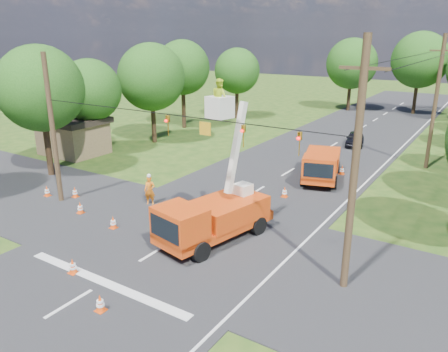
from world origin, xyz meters
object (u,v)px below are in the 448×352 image
Objects in this scene: distant_car at (355,139)px; traffic_cone_2 at (257,199)px; bucket_truck at (213,210)px; traffic_cone_4 at (80,208)px; traffic_cone_8 at (113,222)px; traffic_cone_3 at (285,192)px; pole_right_mid at (435,102)px; traffic_cone_5 at (75,192)px; traffic_cone_0 at (73,266)px; second_truck at (321,165)px; tree_left_e at (183,68)px; pole_left at (53,130)px; traffic_cone_1 at (100,303)px; tree_left_c at (90,90)px; tree_left_b at (40,89)px; ground_worker at (150,190)px; pole_right_near at (355,168)px; tree_far_b at (420,60)px; traffic_cone_6 at (47,191)px; shed at (73,135)px; traffic_cone_7 at (342,170)px; tree_left_d at (151,77)px; tree_left_f at (237,71)px; tree_far_a at (352,64)px.

distant_car reaches higher than traffic_cone_2.
distant_car is at bearing 102.22° from bucket_truck.
traffic_cone_4 is 1.00× the size of traffic_cone_8.
pole_right_mid is (6.50, 11.90, 4.75)m from traffic_cone_3.
traffic_cone_4 is 2.86m from traffic_cone_5.
traffic_cone_0 and traffic_cone_2 have the same top height.
second_truck is 11.46m from distant_car.
traffic_cone_0 and traffic_cone_3 have the same top height.
pole_left is at bearing -71.64° from tree_left_e.
traffic_cone_0 is 11.78m from traffic_cone_2.
pole_left is at bearing 168.79° from traffic_cone_8.
tree_left_c is (-17.87, 15.63, 5.08)m from traffic_cone_1.
tree_left_b is at bearing 149.04° from pole_left.
ground_worker is 23.75m from tree_left_e.
traffic_cone_2 is 10.64m from pole_right_near.
tree_left_b is 45.50m from tree_far_b.
pole_left reaches higher than bucket_truck.
pole_left is at bearing -0.71° from traffic_cone_6.
traffic_cone_1 is at bearing -110.17° from second_truck.
second_truck is 16.39m from traffic_cone_4.
traffic_cone_0 and traffic_cone_6 have the same top height.
traffic_cone_2 is 39.53m from tree_far_b.
traffic_cone_1 and traffic_cone_2 have the same top height.
tree_far_b is at bearing 87.27° from traffic_cone_2.
shed is 14.87m from tree_left_e.
traffic_cone_2 is at bearing 26.61° from traffic_cone_6.
traffic_cone_7 is (5.29, 20.09, 0.00)m from traffic_cone_0.
pole_right_mid is at bearing 12.01° from tree_left_d.
tree_left_b is at bearing 151.14° from ground_worker.
distant_car is at bearing 52.40° from tree_left_b.
traffic_cone_7 is 0.09× the size of tree_left_c.
second_truck is 19.99m from tree_left_c.
tree_left_d reaches higher than traffic_cone_3.
traffic_cone_4 is 0.07× the size of tree_far_b.
tree_left_f reaches higher than traffic_cone_2.
traffic_cone_0 is 0.08× the size of tree_left_f.
tree_far_b is (1.38, 44.46, 5.13)m from bucket_truck.
tree_left_e is (-1.80, 7.00, 0.37)m from tree_left_d.
pole_right_near is at bearing 2.70° from traffic_cone_4.
tree_left_c is at bearing 134.85° from traffic_cone_4.
tree_far_a is at bearing 101.34° from traffic_cone_3.
traffic_cone_5 is 0.07× the size of tree_far_a.
traffic_cone_7 is 17.43m from traffic_cone_8.
traffic_cone_6 is 23.58m from tree_left_e.
pole_left is at bearing -52.13° from tree_left_c.
ground_worker is 6.56m from traffic_cone_2.
bucket_truck is at bearing 2.40° from traffic_cone_6.
pole_right_near is 20.00m from pole_right_mid.
traffic_cone_3 is at bearing 0.28° from shed.
shed is 0.65× the size of tree_left_f.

